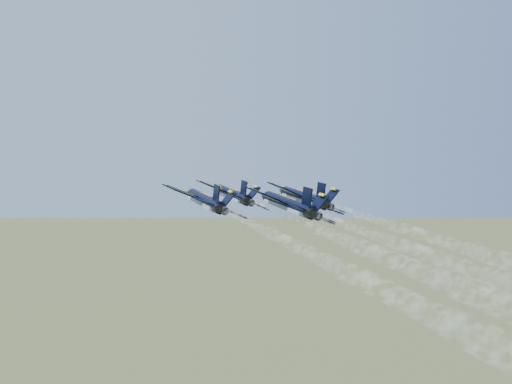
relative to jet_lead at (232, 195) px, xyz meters
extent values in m
cylinder|color=black|center=(0.09, -0.37, 0.04)|extent=(5.28, 14.99, 2.48)
cone|color=black|center=(-1.61, 8.31, 0.04)|extent=(2.99, 3.32, 2.48)
ellipsoid|color=black|center=(-0.40, 3.40, 0.60)|extent=(1.85, 2.89, 1.27)
cube|color=gray|center=(-0.19, -0.42, -0.63)|extent=(4.25, 13.36, 1.11)
cube|color=black|center=(-3.21, -1.92, 1.41)|extent=(7.01, 6.05, 2.70)
cube|color=yellow|center=(-3.53, -0.05, 1.51)|extent=(5.33, 3.20, 2.67)
cube|color=black|center=(3.65, -0.58, -1.54)|extent=(6.43, 4.27, 2.70)
cube|color=yellow|center=(3.33, 1.29, -1.44)|extent=(5.88, 1.10, 2.67)
cube|color=black|center=(-0.68, -7.71, 0.95)|extent=(3.26, 2.99, 1.27)
cube|color=black|center=(3.56, -6.88, -0.87)|extent=(3.02, 2.27, 1.27)
cube|color=black|center=(1.03, -6.58, 1.85)|extent=(0.89, 2.49, 2.91)
cube|color=black|center=(2.75, -6.25, 1.11)|extent=(2.47, 2.80, 2.31)
cylinder|color=black|center=(1.10, -8.16, 0.13)|extent=(1.83, 1.62, 1.61)
cylinder|color=black|center=(2.00, -7.98, -0.26)|extent=(1.83, 1.62, 1.61)
cylinder|color=black|center=(-6.40, -13.26, 0.04)|extent=(5.28, 14.99, 2.48)
cone|color=black|center=(-8.09, -4.58, 0.04)|extent=(2.99, 3.32, 2.48)
ellipsoid|color=black|center=(-6.89, -9.49, 0.60)|extent=(1.85, 2.89, 1.27)
cube|color=gray|center=(-6.67, -13.31, -0.63)|extent=(4.25, 13.36, 1.11)
cube|color=black|center=(-9.70, -14.81, 1.41)|extent=(7.01, 6.05, 2.70)
cube|color=yellow|center=(-10.02, -12.94, 1.51)|extent=(5.33, 3.20, 2.67)
cube|color=black|center=(-2.84, -13.47, -1.54)|extent=(6.43, 4.27, 2.70)
cube|color=yellow|center=(-3.16, -11.60, -1.44)|extent=(5.88, 1.10, 2.67)
cube|color=black|center=(-7.16, -20.60, 0.95)|extent=(3.26, 2.99, 1.27)
cube|color=black|center=(-2.93, -19.78, -0.87)|extent=(3.02, 2.27, 1.27)
cube|color=black|center=(-5.46, -19.47, 1.85)|extent=(0.89, 2.49, 2.91)
cube|color=black|center=(-3.74, -19.14, 1.11)|extent=(2.47, 2.80, 2.31)
cylinder|color=black|center=(-5.39, -21.05, 0.13)|extent=(1.83, 1.62, 1.61)
cylinder|color=black|center=(-4.48, -20.88, -0.26)|extent=(1.83, 1.62, 1.61)
cylinder|color=black|center=(10.69, -10.10, 0.04)|extent=(5.28, 14.99, 2.48)
cone|color=black|center=(8.99, -1.42, 0.04)|extent=(2.99, 3.32, 2.48)
ellipsoid|color=black|center=(10.19, -6.33, 0.60)|extent=(1.85, 2.89, 1.27)
cube|color=gray|center=(10.41, -10.16, -0.63)|extent=(4.25, 13.36, 1.11)
cube|color=black|center=(7.39, -11.66, 1.41)|extent=(7.01, 6.05, 2.70)
cube|color=yellow|center=(7.06, -9.79, 1.51)|extent=(5.33, 3.20, 2.67)
cube|color=black|center=(14.24, -10.32, -1.54)|extent=(6.43, 4.27, 2.70)
cube|color=yellow|center=(13.92, -8.45, -1.44)|extent=(5.88, 1.10, 2.67)
cube|color=black|center=(9.92, -17.45, 0.95)|extent=(3.26, 2.99, 1.27)
cube|color=black|center=(14.16, -16.62, -0.87)|extent=(3.02, 2.27, 1.27)
cube|color=black|center=(11.63, -16.32, 1.85)|extent=(0.89, 2.49, 2.91)
cube|color=black|center=(13.34, -15.98, 1.11)|extent=(2.47, 2.80, 2.31)
cylinder|color=black|center=(11.69, -17.90, 0.13)|extent=(1.83, 1.62, 1.61)
cylinder|color=black|center=(12.60, -17.72, -0.26)|extent=(1.83, 1.62, 1.61)
cylinder|color=black|center=(4.56, -22.66, 0.04)|extent=(5.28, 14.99, 2.48)
cone|color=black|center=(2.87, -13.98, 0.04)|extent=(2.99, 3.32, 2.48)
ellipsoid|color=black|center=(4.07, -18.89, 0.60)|extent=(1.85, 2.89, 1.27)
cube|color=gray|center=(4.29, -22.72, -0.63)|extent=(4.25, 13.36, 1.11)
cube|color=black|center=(1.26, -24.22, 1.41)|extent=(7.01, 6.05, 2.70)
cube|color=yellow|center=(0.94, -22.35, 1.51)|extent=(5.33, 3.20, 2.67)
cube|color=black|center=(8.12, -22.88, -1.54)|extent=(6.43, 4.27, 2.70)
cube|color=yellow|center=(7.80, -21.01, -1.44)|extent=(5.88, 1.10, 2.67)
cube|color=black|center=(3.80, -30.01, 0.95)|extent=(3.26, 2.99, 1.27)
cube|color=black|center=(8.04, -29.18, -0.87)|extent=(3.02, 2.27, 1.27)
cube|color=black|center=(5.51, -28.88, 1.85)|extent=(0.89, 2.49, 2.91)
cube|color=black|center=(7.22, -28.54, 1.11)|extent=(2.47, 2.80, 2.31)
cylinder|color=black|center=(5.57, -30.46, 0.13)|extent=(1.83, 1.62, 1.61)
cylinder|color=black|center=(6.48, -30.28, -0.26)|extent=(1.83, 1.62, 1.61)
cylinder|color=white|center=(3.17, -16.14, 0.04)|extent=(4.57, 17.05, 1.32)
cylinder|color=white|center=(6.27, -31.99, 0.04)|extent=(5.06, 17.15, 1.81)
cylinder|color=white|center=(9.36, -47.84, 0.04)|extent=(5.63, 17.26, 2.40)
cylinder|color=white|center=(-3.32, -29.03, 0.04)|extent=(4.57, 17.05, 1.32)
cylinder|color=white|center=(-0.22, -44.88, 0.04)|extent=(5.06, 17.15, 1.81)
cylinder|color=white|center=(2.88, -60.73, 0.04)|extent=(5.63, 17.26, 2.40)
cylinder|color=white|center=(13.77, -25.88, 0.04)|extent=(4.57, 17.05, 1.32)
cylinder|color=white|center=(16.86, -41.72, 0.04)|extent=(5.06, 17.15, 1.81)
cylinder|color=white|center=(7.64, -38.43, 0.04)|extent=(4.57, 17.05, 1.32)
cylinder|color=white|center=(10.74, -54.28, 0.04)|extent=(5.06, 17.15, 1.81)
camera|label=1|loc=(-16.84, -102.12, 7.06)|focal=40.00mm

